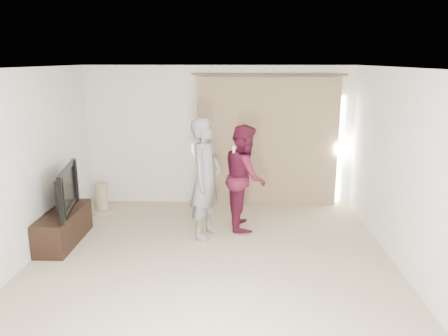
{
  "coord_description": "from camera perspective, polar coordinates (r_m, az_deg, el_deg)",
  "views": [
    {
      "loc": [
        0.36,
        -5.32,
        2.7
      ],
      "look_at": [
        0.14,
        1.2,
        1.07
      ],
      "focal_mm": 35.0,
      "sensor_mm": 36.0,
      "label": 1
    }
  ],
  "objects": [
    {
      "name": "floor",
      "position": [
        5.98,
        -1.77,
        -12.86
      ],
      "size": [
        5.5,
        5.5,
        0.0
      ],
      "primitive_type": "plane",
      "color": "tan",
      "rests_on": "ground"
    },
    {
      "name": "wall_back",
      "position": [
        8.2,
        -0.62,
        4.17
      ],
      "size": [
        5.0,
        0.04,
        2.6
      ],
      "primitive_type": "cube",
      "color": "silver",
      "rests_on": "ground"
    },
    {
      "name": "wall_left",
      "position": [
        6.2,
        -25.6,
        -0.46
      ],
      "size": [
        0.04,
        5.5,
        2.6
      ],
      "color": "silver",
      "rests_on": "ground"
    },
    {
      "name": "ceiling",
      "position": [
        5.33,
        -1.99,
        12.91
      ],
      "size": [
        5.0,
        5.5,
        0.01
      ],
      "primitive_type": "cube",
      "color": "white",
      "rests_on": "wall_back"
    },
    {
      "name": "curtain",
      "position": [
        8.16,
        5.79,
        3.36
      ],
      "size": [
        2.8,
        0.11,
        2.46
      ],
      "color": "tan",
      "rests_on": "ground"
    },
    {
      "name": "tv_console",
      "position": [
        7.06,
        -20.2,
        -7.25
      ],
      "size": [
        0.44,
        1.27,
        0.49
      ],
      "primitive_type": "cube",
      "color": "black",
      "rests_on": "ground"
    },
    {
      "name": "tv",
      "position": [
        6.88,
        -20.61,
        -2.68
      ],
      "size": [
        0.37,
        1.2,
        0.68
      ],
      "primitive_type": "imported",
      "rotation": [
        0.0,
        0.0,
        1.75
      ],
      "color": "black",
      "rests_on": "tv_console"
    },
    {
      "name": "scratching_post",
      "position": [
        8.2,
        -15.68,
        -4.14
      ],
      "size": [
        0.41,
        0.41,
        0.55
      ],
      "color": "tan",
      "rests_on": "ground"
    },
    {
      "name": "person_man",
      "position": [
        6.67,
        -2.38,
        -1.4
      ],
      "size": [
        0.65,
        0.79,
        1.86
      ],
      "color": "slate",
      "rests_on": "ground"
    },
    {
      "name": "person_woman",
      "position": [
        7.07,
        2.73,
        -1.16
      ],
      "size": [
        0.71,
        0.88,
        1.7
      ],
      "color": "#531329",
      "rests_on": "ground"
    }
  ]
}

